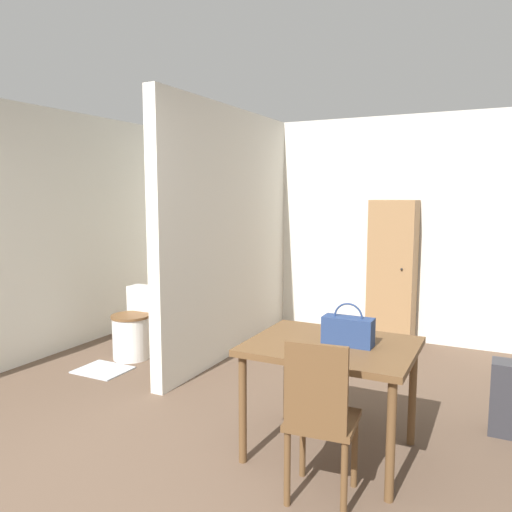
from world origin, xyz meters
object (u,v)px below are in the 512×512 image
object	(u,v)px
handbag	(348,330)
wooden_cabinet	(392,273)
toilet	(135,327)
wooden_chair	(320,416)
dining_table	(331,356)
space_heater	(512,399)

from	to	relation	value
handbag	wooden_cabinet	bearing A→B (deg)	95.32
toilet	handbag	xyz separation A→B (m)	(2.47, -0.93, 0.51)
wooden_chair	wooden_cabinet	size ratio (longest dim) A/B	0.57
handbag	dining_table	bearing A→B (deg)	-172.62
dining_table	wooden_chair	xyz separation A→B (m)	(0.11, -0.53, -0.15)
toilet	wooden_chair	bearing A→B (deg)	-30.64
dining_table	handbag	distance (m)	0.20
wooden_chair	space_heater	xyz separation A→B (m)	(0.93, 1.31, -0.23)
dining_table	toilet	bearing A→B (deg)	158.27
dining_table	wooden_chair	size ratio (longest dim) A/B	1.12
toilet	space_heater	world-z (taller)	toilet
toilet	wooden_cabinet	distance (m)	2.79
toilet	handbag	world-z (taller)	handbag
wooden_cabinet	space_heater	bearing A→B (deg)	-56.20
dining_table	toilet	size ratio (longest dim) A/B	1.46
toilet	space_heater	size ratio (longest dim) A/B	1.35
space_heater	toilet	bearing A→B (deg)	177.28
wooden_chair	toilet	world-z (taller)	wooden_chair
space_heater	handbag	bearing A→B (deg)	-140.57
toilet	handbag	distance (m)	2.69
dining_table	toilet	xyz separation A→B (m)	(-2.38, 0.95, -0.34)
handbag	wooden_cabinet	xyz separation A→B (m)	(-0.24, 2.53, -0.02)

